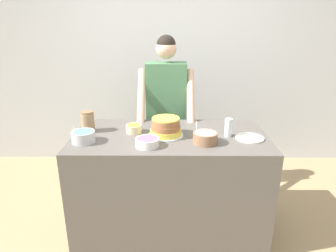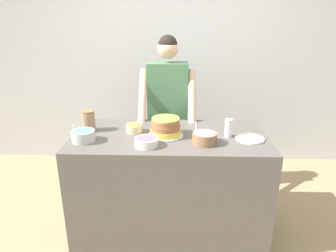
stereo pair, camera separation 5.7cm
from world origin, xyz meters
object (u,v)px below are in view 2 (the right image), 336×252
object	(u,v)px
frosting_bowl_purple	(146,142)
frosting_bowl_pink	(205,138)
person_baker	(168,103)
drinking_glass	(228,128)
frosting_bowl_blue	(83,136)
stoneware_jar	(88,121)
frosting_bowl_orange	(134,128)
cake	(166,128)
ceramic_plate	(250,139)

from	to	relation	value
frosting_bowl_purple	frosting_bowl_pink	bearing A→B (deg)	8.55
person_baker	drinking_glass	distance (m)	0.82
frosting_bowl_blue	stoneware_jar	distance (m)	0.24
person_baker	frosting_bowl_orange	distance (m)	0.63
frosting_bowl_pink	stoneware_jar	distance (m)	0.98
frosting_bowl_orange	frosting_bowl_purple	distance (m)	0.32
cake	frosting_bowl_blue	size ratio (longest dim) A/B	1.60
frosting_bowl_pink	frosting_bowl_blue	xyz separation A→B (m)	(-0.92, 0.01, 0.00)
person_baker	stoneware_jar	xyz separation A→B (m)	(-0.64, -0.55, -0.02)
frosting_bowl_blue	person_baker	bearing A→B (deg)	51.57
frosting_bowl_orange	frosting_bowl_pink	xyz separation A→B (m)	(0.56, -0.22, 0.01)
stoneware_jar	frosting_bowl_orange	bearing A→B (deg)	-3.38
frosting_bowl_orange	frosting_bowl_blue	distance (m)	0.42
frosting_bowl_orange	frosting_bowl_pink	world-z (taller)	frosting_bowl_pink
cake	frosting_bowl_orange	xyz separation A→B (m)	(-0.26, 0.07, -0.03)
person_baker	ceramic_plate	xyz separation A→B (m)	(0.66, -0.70, -0.09)
ceramic_plate	cake	bearing A→B (deg)	175.03
frosting_bowl_blue	drinking_glass	bearing A→B (deg)	6.59
frosting_bowl_blue	cake	bearing A→B (deg)	12.53
frosting_bowl_orange	stoneware_jar	world-z (taller)	stoneware_jar
frosting_bowl_blue	ceramic_plate	xyz separation A→B (m)	(1.29, 0.08, -0.04)
frosting_bowl_orange	drinking_glass	xyz separation A→B (m)	(0.76, -0.08, 0.04)
frosting_bowl_blue	stoneware_jar	bearing A→B (deg)	95.74
cake	drinking_glass	distance (m)	0.50
cake	frosting_bowl_purple	distance (m)	0.25
cake	frosting_bowl_blue	distance (m)	0.64
person_baker	cake	size ratio (longest dim) A/B	5.79
cake	ceramic_plate	bearing A→B (deg)	-4.97
cake	ceramic_plate	world-z (taller)	cake
person_baker	frosting_bowl_purple	xyz separation A→B (m)	(-0.13, -0.86, -0.07)
cake	frosting_bowl_orange	world-z (taller)	cake
cake	drinking_glass	xyz separation A→B (m)	(0.50, -0.01, 0.00)
frosting_bowl_pink	drinking_glass	size ratio (longest dim) A/B	1.26
frosting_bowl_orange	frosting_bowl_purple	bearing A→B (deg)	-65.39
person_baker	cake	bearing A→B (deg)	-89.67
frosting_bowl_orange	ceramic_plate	world-z (taller)	frosting_bowl_orange
person_baker	cake	xyz separation A→B (m)	(0.00, -0.64, -0.03)
person_baker	stoneware_jar	distance (m)	0.85
frosting_bowl_purple	frosting_bowl_blue	distance (m)	0.50
cake	frosting_bowl_orange	size ratio (longest dim) A/B	1.96
frosting_bowl_blue	ceramic_plate	size ratio (longest dim) A/B	0.79
frosting_bowl_orange	stoneware_jar	bearing A→B (deg)	176.62
person_baker	drinking_glass	bearing A→B (deg)	-52.46
drinking_glass	ceramic_plate	size ratio (longest dim) A/B	0.66
ceramic_plate	stoneware_jar	bearing A→B (deg)	173.27
frosting_bowl_pink	frosting_bowl_orange	bearing A→B (deg)	158.38
frosting_bowl_purple	person_baker	bearing A→B (deg)	81.46
frosting_bowl_purple	stoneware_jar	distance (m)	0.60
person_baker	frosting_bowl_pink	distance (m)	0.85
frosting_bowl_orange	ceramic_plate	size ratio (longest dim) A/B	0.65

